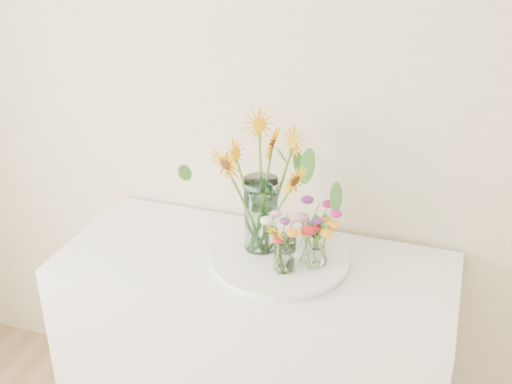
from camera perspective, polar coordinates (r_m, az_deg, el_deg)
counter at (r=2.55m, az=-0.11°, el=-14.72°), size 1.40×0.60×0.90m
tray at (r=2.27m, az=2.11°, el=-6.05°), size 0.46×0.46×0.02m
mason_jar at (r=2.24m, az=0.43°, el=-2.02°), size 0.16×0.16×0.27m
sunflower_bouquet at (r=2.19m, az=0.44°, el=0.59°), size 0.79×0.79×0.50m
small_vase_a at (r=2.16m, az=2.58°, el=-5.56°), size 0.09×0.09×0.13m
wildflower_posy_a at (r=2.14m, az=2.61°, el=-4.54°), size 0.20×0.20×0.22m
small_vase_b at (r=2.19m, az=5.32°, el=-5.17°), size 0.10×0.10×0.12m
wildflower_posy_b at (r=2.17m, az=5.37°, el=-4.16°), size 0.22×0.22×0.21m
small_vase_c at (r=2.29m, az=5.09°, el=-3.98°), size 0.07×0.07×0.10m
wildflower_posy_c at (r=2.27m, az=5.14°, el=-3.00°), size 0.20×0.20×0.19m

